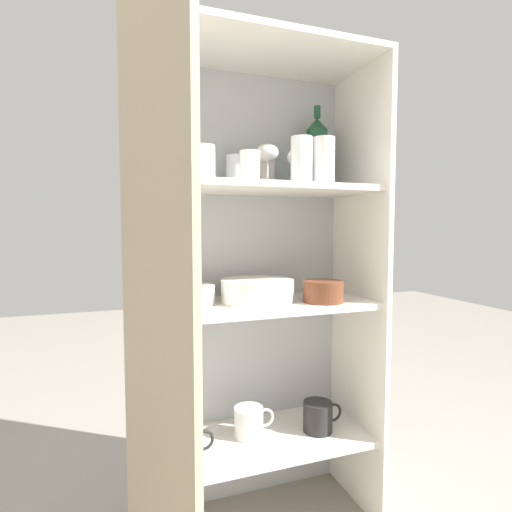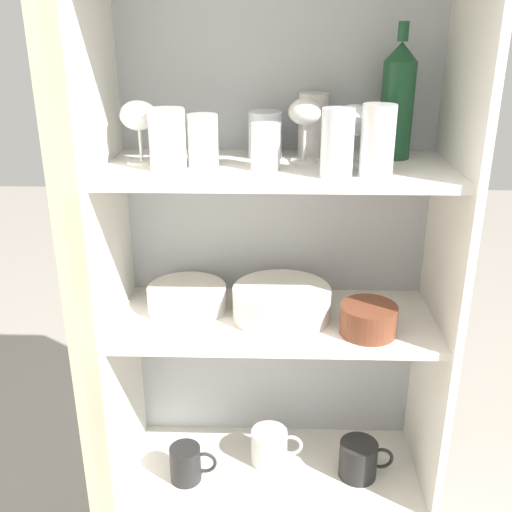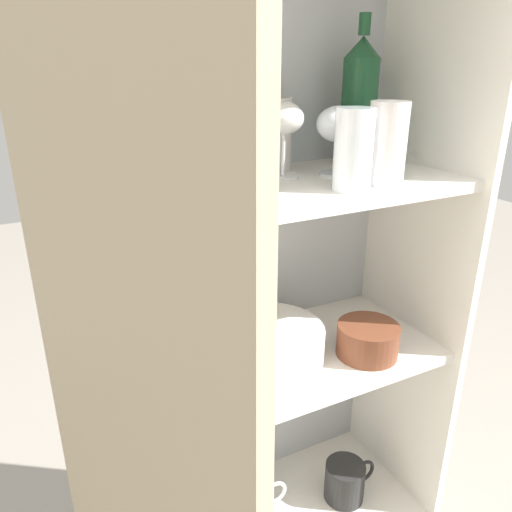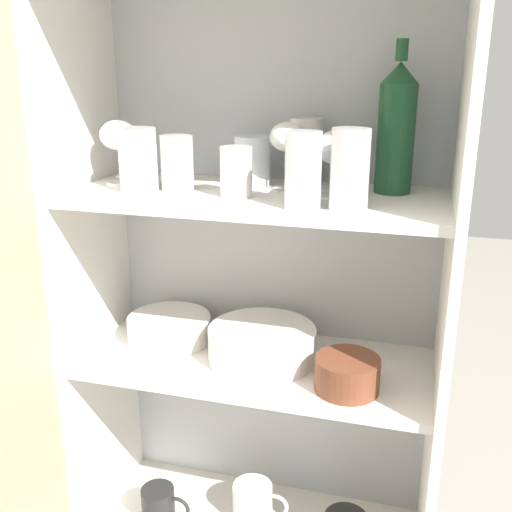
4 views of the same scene
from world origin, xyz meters
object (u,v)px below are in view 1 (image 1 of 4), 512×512
object	(u,v)px
plate_stack_white	(257,291)
serving_bowl_small	(323,290)
mixing_bowl_large	(184,294)
coffee_mug_primary	(188,445)
wine_bottle	(317,154)

from	to	relation	value
plate_stack_white	serving_bowl_small	bearing A→B (deg)	-22.07
mixing_bowl_large	coffee_mug_primary	world-z (taller)	mixing_bowl_large
plate_stack_white	mixing_bowl_large	size ratio (longest dim) A/B	1.22
plate_stack_white	coffee_mug_primary	xyz separation A→B (m)	(-0.24, -0.06, -0.44)
mixing_bowl_large	serving_bowl_small	xyz separation A→B (m)	(0.43, -0.11, 0.01)
mixing_bowl_large	serving_bowl_small	size ratio (longest dim) A/B	1.49
plate_stack_white	serving_bowl_small	size ratio (longest dim) A/B	1.82
plate_stack_white	mixing_bowl_large	world-z (taller)	plate_stack_white
coffee_mug_primary	wine_bottle	bearing A→B (deg)	15.57
wine_bottle	plate_stack_white	world-z (taller)	wine_bottle
plate_stack_white	serving_bowl_small	distance (m)	0.21
mixing_bowl_large	coffee_mug_primary	distance (m)	0.45
wine_bottle	coffee_mug_primary	xyz separation A→B (m)	(-0.49, -0.14, -0.90)
wine_bottle	plate_stack_white	xyz separation A→B (m)	(-0.25, -0.08, -0.47)
coffee_mug_primary	serving_bowl_small	bearing A→B (deg)	-2.36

